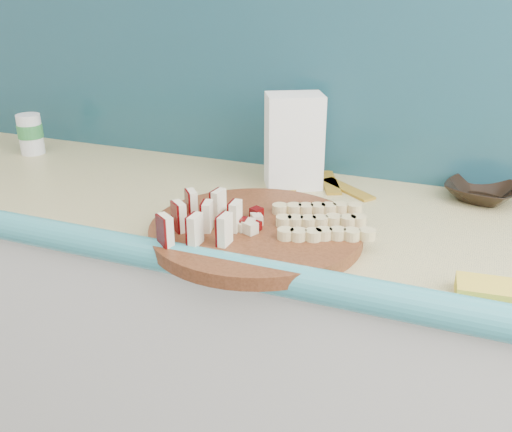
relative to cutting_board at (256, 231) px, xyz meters
The scene contains 11 objects.
kitchen_counter 0.53m from the cutting_board, 141.50° to the left, with size 2.20×0.63×0.91m.
backsplash 0.55m from the cutting_board, 114.17° to the left, with size 2.20×0.02×0.50m, color teal.
cutting_board is the anchor object (origin of this frame).
apple_wedges 0.11m from the cutting_board, 142.23° to the right, with size 0.14×0.19×0.06m.
apple_chunks 0.04m from the cutting_board, 158.91° to the right, with size 0.07×0.07×0.02m.
banana_slices 0.13m from the cutting_board, 22.17° to the left, with size 0.22×0.20×0.02m.
brown_bowl 0.56m from the cutting_board, 43.03° to the left, with size 0.16×0.16×0.04m, color black.
flour_bag 0.33m from the cutting_board, 94.84° to the left, with size 0.13×0.09×0.22m, color white.
canister 0.86m from the cutting_board, 160.25° to the left, with size 0.07×0.07×0.11m.
sponge 0.43m from the cutting_board, 10.38° to the right, with size 0.09×0.06×0.03m, color gold.
banana_peel 0.34m from the cutting_board, 81.53° to the left, with size 0.23×0.19×0.01m.
Camera 1 is at (0.68, 0.39, 1.39)m, focal length 40.00 mm.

